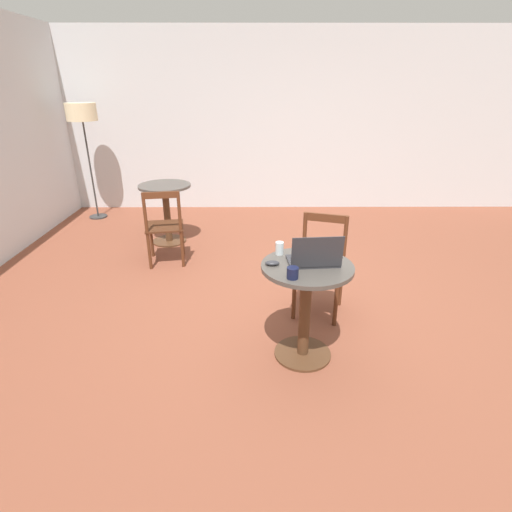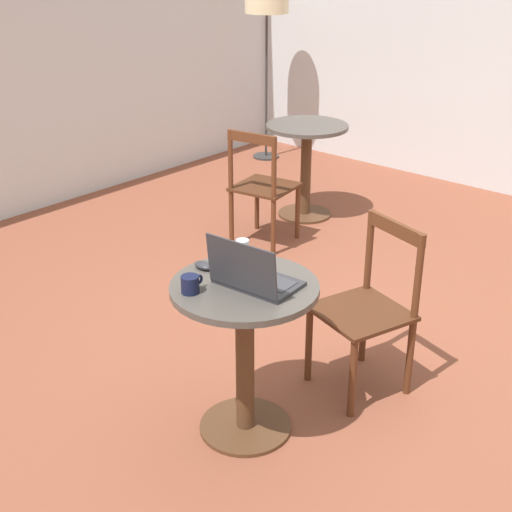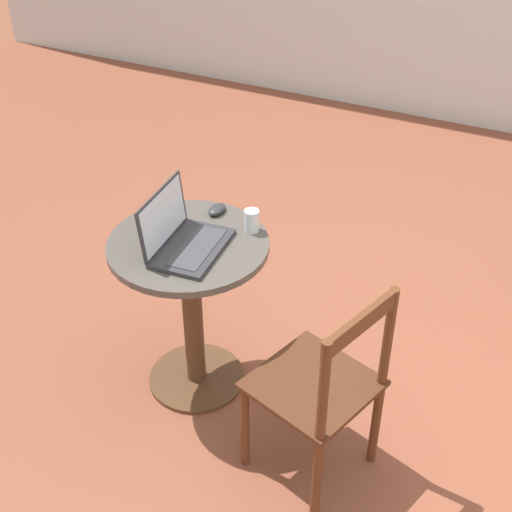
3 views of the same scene
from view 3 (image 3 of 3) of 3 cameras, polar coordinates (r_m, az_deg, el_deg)
name	(u,v)px [view 3 (image 3 of 3)]	position (r m, az deg, el deg)	size (l,w,h in m)	color
ground_plane	(362,426)	(3.15, 8.51, -13.31)	(16.00, 16.00, 0.00)	brown
cafe_table_near	(191,288)	(2.97, -5.23, -2.57)	(0.65, 0.65, 0.76)	#51331E
chair_near_right	(322,389)	(2.66, 5.32, -10.57)	(0.52, 0.52, 0.87)	#562D19
laptop	(183,238)	(2.77, -5.86, 1.46)	(0.27, 0.37, 0.24)	#2D2D33
mouse	(217,209)	(3.00, -3.15, 3.76)	(0.06, 0.10, 0.03)	#2D2D33
mug	(161,208)	(2.99, -7.65, 3.86)	(0.11, 0.08, 0.08)	#141938
drinking_glass	(252,221)	(2.86, -0.34, 2.84)	(0.06, 0.06, 0.09)	silver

